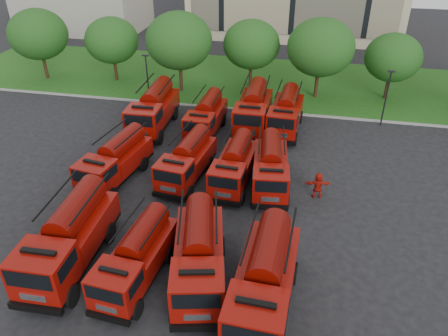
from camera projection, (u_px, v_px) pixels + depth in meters
The scene contains 26 objects.
ground at pixel (208, 227), 27.30m from camera, with size 140.00×140.00×0.00m, color black.
lawn at pixel (262, 81), 48.92m from camera, with size 70.00×16.00×0.12m, color #194E14.
curb at pixel (251, 110), 42.17m from camera, with size 70.00×0.30×0.14m, color gray.
tree_0 at pixel (38, 34), 47.08m from camera, with size 6.30×6.30×7.70m.
tree_1 at pixel (112, 40), 46.79m from camera, with size 5.71×5.71×6.98m.
tree_2 at pixel (179, 41), 43.75m from camera, with size 6.72×6.72×8.22m.
tree_3 at pixel (251, 44), 44.99m from camera, with size 5.88×5.88×7.19m.
tree_4 at pixel (321, 47), 42.26m from camera, with size 6.55×6.55×8.01m.
tree_5 at pixel (393, 58), 42.36m from camera, with size 5.46×5.46×6.68m.
lamp_post_0 at pixel (147, 77), 41.81m from camera, with size 0.60×0.25×5.11m.
lamp_post_1 at pixel (387, 95), 38.05m from camera, with size 0.60×0.25×5.11m.
fire_truck_0 at pixel (69, 237), 23.76m from camera, with size 3.15×8.07×3.63m.
fire_truck_1 at pixel (137, 257), 22.87m from camera, with size 2.87×6.76×3.00m.
fire_truck_2 at pixel (199, 255), 22.74m from camera, with size 4.14×7.80×3.38m.
fire_truck_3 at pixel (264, 280), 21.11m from camera, with size 3.14×7.96×3.58m.
fire_truck_4 at pixel (115, 160), 31.13m from camera, with size 3.47×7.29×3.19m.
fire_truck_5 at pixel (187, 160), 31.29m from camera, with size 3.11×6.94×3.05m.
fire_truck_6 at pixel (234, 165), 30.78m from camera, with size 2.71×6.73×3.01m.
fire_truck_7 at pixel (271, 167), 30.45m from camera, with size 3.11×7.05×3.11m.
fire_truck_8 at pixel (154, 109), 38.22m from camera, with size 3.14×8.02×3.61m.
fire_truck_9 at pixel (206, 116), 37.52m from camera, with size 2.64×6.85×3.09m.
fire_truck_10 at pixel (253, 109), 38.33m from camera, with size 2.94×7.80×3.53m.
fire_truck_11 at pixel (286, 113), 37.95m from camera, with size 2.91×7.31×3.28m.
firefighter_3 at pixel (262, 316), 21.49m from camera, with size 0.99×0.51×1.54m, color black.
firefighter_4 at pixel (91, 241), 26.18m from camera, with size 0.76×0.50×1.56m, color black.
firefighter_5 at pixel (316, 197), 30.08m from camera, with size 1.76×0.76×1.90m, color #B31A0D.
Camera 1 is at (5.26, -20.62, 17.53)m, focal length 35.00 mm.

